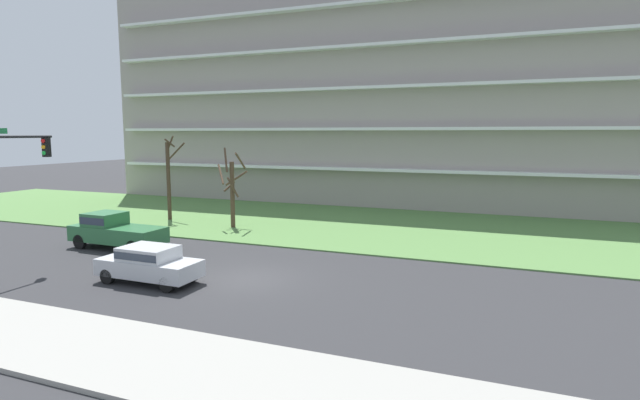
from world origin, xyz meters
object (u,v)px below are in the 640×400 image
object	(u,v)px
tree_far_left	(169,177)
tree_left	(232,189)
sedan_silver_near_left	(149,263)
pickup_green_center_left	(115,230)

from	to	relation	value
tree_far_left	tree_left	xyz separation A→B (m)	(5.83, -0.98, -0.49)
sedan_silver_near_left	tree_left	bearing A→B (deg)	105.92
tree_far_left	sedan_silver_near_left	bearing A→B (deg)	-54.81
tree_far_left	tree_left	distance (m)	5.93
pickup_green_center_left	sedan_silver_near_left	bearing A→B (deg)	145.32
sedan_silver_near_left	pickup_green_center_left	distance (m)	7.67
tree_left	sedan_silver_near_left	bearing A→B (deg)	-74.49
tree_left	pickup_green_center_left	xyz separation A→B (m)	(-2.87, -7.51, -1.64)
tree_far_left	tree_left	size ratio (longest dim) A/B	1.14
tree_left	pickup_green_center_left	bearing A→B (deg)	-110.88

